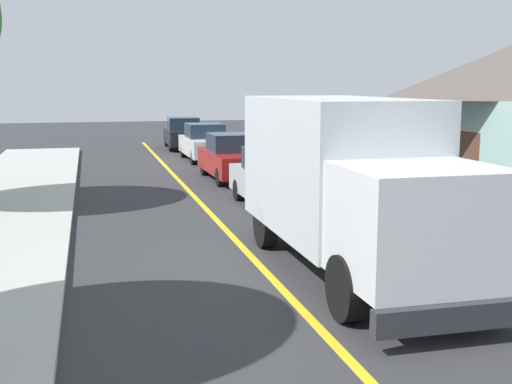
{
  "coord_description": "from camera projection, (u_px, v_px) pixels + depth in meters",
  "views": [
    {
      "loc": [
        -3.09,
        -1.24,
        3.48
      ],
      "look_at": [
        -0.01,
        10.8,
        1.4
      ],
      "focal_mm": 45.76,
      "sensor_mm": 36.0,
      "label": 1
    }
  ],
  "objects": [
    {
      "name": "parked_car_far",
      "position": [
        205.0,
        143.0,
        29.67
      ],
      "size": [
        1.86,
        4.43,
        1.67
      ],
      "color": "silver",
      "rests_on": "ground"
    },
    {
      "name": "box_truck",
      "position": [
        348.0,
        177.0,
        12.08
      ],
      "size": [
        2.41,
        7.18,
        3.2
      ],
      "color": "silver",
      "rests_on": "ground"
    },
    {
      "name": "parked_car_mid",
      "position": [
        233.0,
        158.0,
        23.72
      ],
      "size": [
        1.88,
        4.43,
        1.67
      ],
      "color": "maroon",
      "rests_on": "ground"
    },
    {
      "name": "centre_line_yellow",
      "position": [
        267.0,
        273.0,
        12.07
      ],
      "size": [
        0.16,
        56.0,
        0.01
      ],
      "primitive_type": "cube",
      "color": "gold",
      "rests_on": "ground"
    },
    {
      "name": "parked_car_near",
      "position": [
        277.0,
        180.0,
        18.37
      ],
      "size": [
        1.87,
        4.43,
        1.67
      ],
      "color": "#B7B7BC",
      "rests_on": "ground"
    },
    {
      "name": "parked_car_furthest",
      "position": [
        183.0,
        134.0,
        35.06
      ],
      "size": [
        1.96,
        4.46,
        1.67
      ],
      "color": "black",
      "rests_on": "ground"
    }
  ]
}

